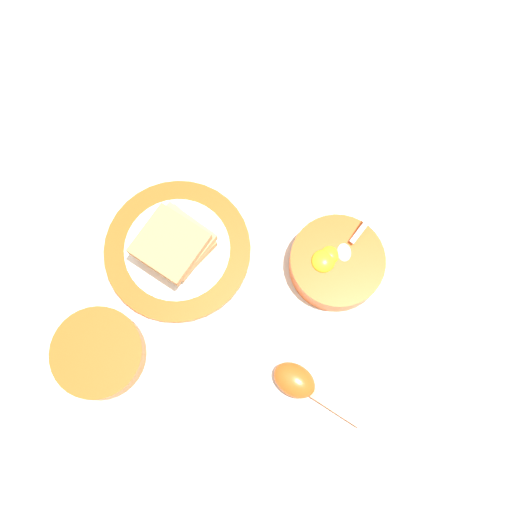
% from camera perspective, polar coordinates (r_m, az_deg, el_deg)
% --- Properties ---
extents(ground_plane, '(3.00, 3.00, 0.00)m').
position_cam_1_polar(ground_plane, '(0.84, -6.13, -9.76)').
color(ground_plane, beige).
extents(egg_bowl, '(0.13, 0.13, 0.07)m').
position_cam_1_polar(egg_bowl, '(0.84, 7.65, -0.64)').
color(egg_bowl, '#DB5119').
rests_on(egg_bowl, ground_plane).
extents(toast_plate, '(0.21, 0.21, 0.01)m').
position_cam_1_polar(toast_plate, '(0.86, -7.48, 0.56)').
color(toast_plate, '#DB5119').
rests_on(toast_plate, ground_plane).
extents(toast_sandwich, '(0.12, 0.12, 0.05)m').
position_cam_1_polar(toast_sandwich, '(0.84, -7.79, 1.21)').
color(toast_sandwich, tan).
rests_on(toast_sandwich, toast_plate).
extents(soup_spoon, '(0.10, 0.13, 0.03)m').
position_cam_1_polar(soup_spoon, '(0.82, 4.30, -12.11)').
color(soup_spoon, '#DB5119').
rests_on(soup_spoon, ground_plane).
extents(congee_bowl, '(0.12, 0.12, 0.04)m').
position_cam_1_polar(congee_bowl, '(0.84, -14.78, -8.96)').
color(congee_bowl, '#DB5119').
rests_on(congee_bowl, ground_plane).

